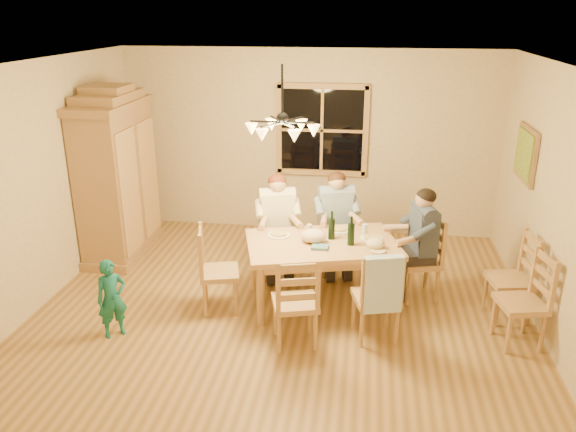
% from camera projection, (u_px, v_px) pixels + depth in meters
% --- Properties ---
extents(floor, '(5.50, 5.50, 0.00)m').
position_uv_depth(floor, '(283.00, 308.00, 6.40)').
color(floor, brown).
rests_on(floor, ground).
extents(ceiling, '(5.50, 5.00, 0.02)m').
position_uv_depth(ceiling, '(282.00, 64.00, 5.46)').
color(ceiling, white).
rests_on(ceiling, wall_back).
extents(wall_back, '(5.50, 0.02, 2.70)m').
position_uv_depth(wall_back, '(308.00, 143.00, 8.25)').
color(wall_back, '#C4AD8B').
rests_on(wall_back, floor).
extents(wall_left, '(0.02, 5.00, 2.70)m').
position_uv_depth(wall_left, '(41.00, 185.00, 6.30)').
color(wall_left, '#C4AD8B').
rests_on(wall_left, floor).
extents(wall_right, '(0.02, 5.00, 2.70)m').
position_uv_depth(wall_right, '(556.00, 208.00, 5.56)').
color(wall_right, '#C4AD8B').
rests_on(wall_right, floor).
extents(window, '(1.30, 0.06, 1.30)m').
position_uv_depth(window, '(322.00, 130.00, 8.12)').
color(window, black).
rests_on(window, wall_back).
extents(painting, '(0.06, 0.78, 0.64)m').
position_uv_depth(painting, '(526.00, 154.00, 6.59)').
color(painting, '#8D5E3D').
rests_on(painting, wall_right).
extents(chandelier, '(0.77, 0.68, 0.71)m').
position_uv_depth(chandelier, '(282.00, 127.00, 5.68)').
color(chandelier, black).
rests_on(chandelier, ceiling).
extents(armoire, '(0.66, 1.40, 2.30)m').
position_uv_depth(armoire, '(118.00, 180.00, 7.50)').
color(armoire, '#8D5E3D').
rests_on(armoire, floor).
extents(dining_table, '(1.87, 1.42, 0.76)m').
position_uv_depth(dining_table, '(322.00, 251.00, 6.30)').
color(dining_table, tan).
rests_on(dining_table, floor).
extents(chair_far_left, '(0.54, 0.52, 0.99)m').
position_uv_depth(chair_far_left, '(278.00, 253.00, 7.10)').
color(chair_far_left, '#A57149').
rests_on(chair_far_left, floor).
extents(chair_far_right, '(0.54, 0.52, 0.99)m').
position_uv_depth(chair_far_right, '(335.00, 250.00, 7.19)').
color(chair_far_right, '#A57149').
rests_on(chair_far_right, floor).
extents(chair_near_left, '(0.54, 0.52, 0.99)m').
position_uv_depth(chair_near_left, '(295.00, 316.00, 5.64)').
color(chair_near_left, '#A57149').
rests_on(chair_near_left, floor).
extents(chair_near_right, '(0.54, 0.52, 0.99)m').
position_uv_depth(chair_near_right, '(375.00, 311.00, 5.74)').
color(chair_near_right, '#A57149').
rests_on(chair_near_right, floor).
extents(chair_end_left, '(0.52, 0.54, 0.99)m').
position_uv_depth(chair_end_left, '(220.00, 285.00, 6.28)').
color(chair_end_left, '#A57149').
rests_on(chair_end_left, floor).
extents(chair_end_right, '(0.52, 0.54, 0.99)m').
position_uv_depth(chair_end_right, '(418.00, 273.00, 6.56)').
color(chair_end_right, '#A57149').
rests_on(chair_end_right, floor).
extents(adult_woman, '(0.48, 0.51, 0.87)m').
position_uv_depth(adult_woman, '(277.00, 213.00, 6.91)').
color(adult_woman, beige).
rests_on(adult_woman, floor).
extents(adult_plaid_man, '(0.48, 0.51, 0.87)m').
position_uv_depth(adult_plaid_man, '(336.00, 210.00, 7.00)').
color(adult_plaid_man, '#305184').
rests_on(adult_plaid_man, floor).
extents(adult_slate_man, '(0.51, 0.48, 0.87)m').
position_uv_depth(adult_slate_man, '(422.00, 230.00, 6.37)').
color(adult_slate_man, '#39425B').
rests_on(adult_slate_man, floor).
extents(towel, '(0.39, 0.20, 0.58)m').
position_uv_depth(towel, '(383.00, 284.00, 5.42)').
color(towel, '#B3CFF2').
rests_on(towel, chair_near_right).
extents(wine_bottle_a, '(0.08, 0.08, 0.33)m').
position_uv_depth(wine_bottle_a, '(332.00, 225.00, 6.29)').
color(wine_bottle_a, black).
rests_on(wine_bottle_a, dining_table).
extents(wine_bottle_b, '(0.08, 0.08, 0.33)m').
position_uv_depth(wine_bottle_b, '(351.00, 231.00, 6.13)').
color(wine_bottle_b, black).
rests_on(wine_bottle_b, dining_table).
extents(plate_woman, '(0.26, 0.26, 0.02)m').
position_uv_depth(plate_woman, '(279.00, 235.00, 6.42)').
color(plate_woman, white).
rests_on(plate_woman, dining_table).
extents(plate_plaid, '(0.26, 0.26, 0.02)m').
position_uv_depth(plate_plaid, '(339.00, 230.00, 6.57)').
color(plate_plaid, white).
rests_on(plate_plaid, dining_table).
extents(plate_slate, '(0.26, 0.26, 0.02)m').
position_uv_depth(plate_slate, '(371.00, 239.00, 6.32)').
color(plate_slate, white).
rests_on(plate_slate, dining_table).
extents(wine_glass_a, '(0.06, 0.06, 0.14)m').
position_uv_depth(wine_glass_a, '(309.00, 230.00, 6.40)').
color(wine_glass_a, silver).
rests_on(wine_glass_a, dining_table).
extents(wine_glass_b, '(0.06, 0.06, 0.14)m').
position_uv_depth(wine_glass_b, '(365.00, 230.00, 6.41)').
color(wine_glass_b, silver).
rests_on(wine_glass_b, dining_table).
extents(cap, '(0.20, 0.20, 0.11)m').
position_uv_depth(cap, '(376.00, 243.00, 6.08)').
color(cap, beige).
rests_on(cap, dining_table).
extents(napkin, '(0.21, 0.18, 0.03)m').
position_uv_depth(napkin, '(320.00, 247.00, 6.08)').
color(napkin, slate).
rests_on(napkin, dining_table).
extents(cloth_bundle, '(0.28, 0.22, 0.15)m').
position_uv_depth(cloth_bundle, '(313.00, 236.00, 6.22)').
color(cloth_bundle, beige).
rests_on(cloth_bundle, dining_table).
extents(child, '(0.37, 0.35, 0.84)m').
position_uv_depth(child, '(112.00, 299.00, 5.73)').
color(child, '#176969').
rests_on(child, floor).
extents(chair_spare_front, '(0.50, 0.52, 0.99)m').
position_uv_depth(chair_spare_front, '(519.00, 317.00, 5.63)').
color(chair_spare_front, '#A57149').
rests_on(chair_spare_front, floor).
extents(chair_spare_back, '(0.49, 0.50, 0.99)m').
position_uv_depth(chair_spare_back, '(507.00, 293.00, 6.10)').
color(chair_spare_back, '#A57149').
rests_on(chair_spare_back, floor).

